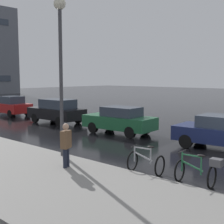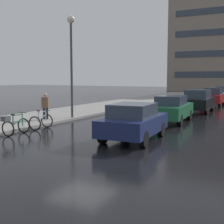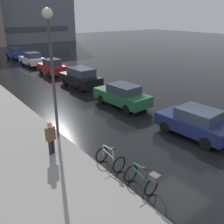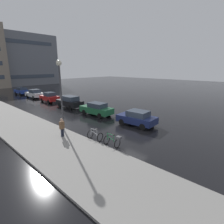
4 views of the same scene
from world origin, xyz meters
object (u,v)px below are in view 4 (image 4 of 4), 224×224
(bicycle_nearest, at_px, (113,140))
(car_blue, at_px, (21,91))
(pedestrian, at_px, (62,127))
(car_black, at_px, (70,102))
(car_navy, at_px, (137,118))
(streetlamp, at_px, (60,83))
(bicycle_second, at_px, (95,135))
(car_white, at_px, (35,94))
(car_red, at_px, (50,97))
(car_green, at_px, (97,109))

(bicycle_nearest, bearing_deg, car_blue, 80.67)
(car_blue, height_order, pedestrian, pedestrian)
(car_black, bearing_deg, car_blue, 89.86)
(car_black, bearing_deg, car_navy, -89.97)
(streetlamp, bearing_deg, car_navy, -33.84)
(car_navy, relative_size, pedestrian, 2.37)
(bicycle_second, bearing_deg, bicycle_nearest, -87.43)
(car_white, bearing_deg, car_blue, 90.22)
(bicycle_second, xyz_separation_m, car_navy, (5.28, -0.35, 0.39))
(car_red, height_order, car_white, car_red)
(streetlamp, bearing_deg, bicycle_nearest, -82.43)
(car_navy, bearing_deg, car_white, 89.84)
(car_navy, xyz_separation_m, streetlamp, (-5.94, 3.98, 3.62))
(car_navy, xyz_separation_m, car_green, (-0.18, 5.84, 0.01))
(car_black, bearing_deg, bicycle_nearest, -111.14)
(car_green, relative_size, car_red, 1.16)
(car_green, distance_m, pedestrian, 7.45)
(car_green, xyz_separation_m, car_white, (0.25, 17.95, 0.01))
(car_blue, bearing_deg, car_red, -90.16)
(car_green, distance_m, streetlamp, 7.05)
(bicycle_second, relative_size, car_white, 0.28)
(bicycle_second, relative_size, car_blue, 0.31)
(car_navy, distance_m, car_green, 5.85)
(bicycle_second, distance_m, car_navy, 5.31)
(car_red, bearing_deg, streetlamp, -113.17)
(bicycle_second, relative_size, streetlamp, 0.19)
(bicycle_second, relative_size, pedestrian, 0.71)
(car_green, height_order, streetlamp, streetlamp)
(pedestrian, distance_m, streetlamp, 3.84)
(car_white, bearing_deg, car_black, -90.34)
(car_red, distance_m, pedestrian, 16.75)
(bicycle_second, xyz_separation_m, car_blue, (5.32, 29.94, 0.40))
(bicycle_nearest, xyz_separation_m, car_black, (5.19, 13.43, 0.36))
(car_green, distance_m, car_black, 6.00)
(car_red, distance_m, streetlamp, 15.53)
(car_navy, xyz_separation_m, car_white, (0.06, 23.79, 0.02))
(car_green, bearing_deg, car_black, 88.31)
(car_green, bearing_deg, bicycle_nearest, -124.01)
(bicycle_second, xyz_separation_m, streetlamp, (-0.65, 3.63, 4.01))
(car_blue, height_order, streetlamp, streetlamp)
(car_navy, distance_m, car_black, 11.84)
(car_blue, distance_m, streetlamp, 27.22)
(car_blue, xyz_separation_m, streetlamp, (-5.98, -26.31, 3.61))
(pedestrian, height_order, streetlamp, streetlamp)
(bicycle_nearest, distance_m, bicycle_second, 1.94)
(car_navy, distance_m, pedestrian, 7.37)
(bicycle_nearest, bearing_deg, car_green, 55.99)
(bicycle_second, bearing_deg, car_navy, -3.76)
(streetlamp, bearing_deg, car_white, 73.14)
(car_navy, relative_size, streetlamp, 0.63)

